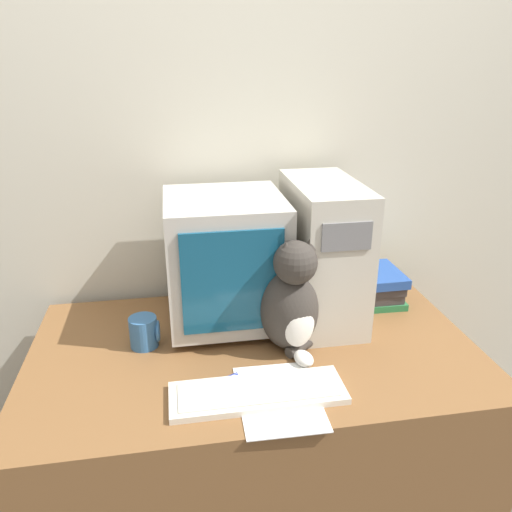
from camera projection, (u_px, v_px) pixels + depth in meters
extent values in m
cube|color=beige|center=(233.00, 158.00, 1.78)|extent=(7.00, 0.05, 2.50)
cube|color=brown|center=(254.00, 442.00, 1.68)|extent=(1.37, 0.79, 0.75)
cube|color=#BCB7AD|center=(227.00, 316.00, 1.70)|extent=(0.26, 0.23, 0.02)
cube|color=#BCB7AD|center=(225.00, 257.00, 1.62)|extent=(0.37, 0.38, 0.40)
cube|color=navy|center=(233.00, 282.00, 1.44)|extent=(0.30, 0.01, 0.31)
cube|color=beige|center=(323.00, 251.00, 1.65)|extent=(0.21, 0.42, 0.47)
cube|color=slate|center=(347.00, 237.00, 1.40)|extent=(0.15, 0.01, 0.08)
cube|color=silver|center=(258.00, 393.00, 1.31)|extent=(0.46, 0.15, 0.02)
cube|color=beige|center=(258.00, 390.00, 1.31)|extent=(0.42, 0.12, 0.00)
ellipsoid|color=#38332D|center=(289.00, 309.00, 1.50)|extent=(0.21, 0.21, 0.26)
ellipsoid|color=white|center=(299.00, 325.00, 1.45)|extent=(0.11, 0.07, 0.14)
sphere|color=#38332D|center=(295.00, 262.00, 1.41)|extent=(0.15, 0.15, 0.13)
cone|color=#38332D|center=(286.00, 247.00, 1.38)|extent=(0.04, 0.04, 0.03)
cone|color=#38332D|center=(310.00, 244.00, 1.40)|extent=(0.04, 0.04, 0.03)
ellipsoid|color=white|center=(304.00, 358.00, 1.45)|extent=(0.07, 0.09, 0.04)
cylinder|color=#38332D|center=(314.00, 339.00, 1.55)|extent=(0.21, 0.16, 0.03)
cube|color=#28703D|center=(379.00, 297.00, 1.83)|extent=(0.15, 0.20, 0.02)
cube|color=#383333|center=(380.00, 291.00, 1.81)|extent=(0.12, 0.17, 0.03)
cube|color=#383333|center=(381.00, 283.00, 1.80)|extent=(0.14, 0.18, 0.03)
cube|color=#234793|center=(381.00, 275.00, 1.79)|extent=(0.14, 0.21, 0.03)
cylinder|color=navy|center=(213.00, 384.00, 1.36)|extent=(0.15, 0.08, 0.01)
cube|color=white|center=(279.00, 397.00, 1.31)|extent=(0.22, 0.30, 0.00)
cylinder|color=#33669E|center=(144.00, 332.00, 1.53)|extent=(0.09, 0.09, 0.10)
torus|color=#33669E|center=(158.00, 331.00, 1.53)|extent=(0.01, 0.07, 0.07)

